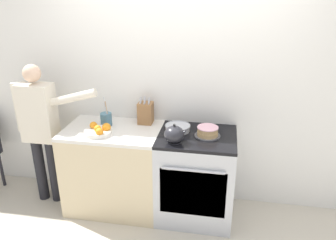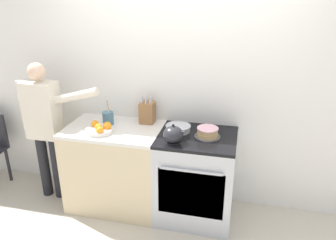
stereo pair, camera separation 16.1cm
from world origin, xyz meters
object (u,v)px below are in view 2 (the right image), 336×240
Objects in this scene: mixing_bowl at (178,128)px; utensil_crock at (108,118)px; fruit_bowl at (100,129)px; tea_kettle at (173,135)px; person_baker at (45,121)px; stove_range at (196,177)px; layer_cake at (208,133)px; knife_block at (147,112)px.

utensil_crock is (-0.74, 0.01, 0.04)m from mixing_bowl.
fruit_bowl is at bearing -88.59° from utensil_crock.
tea_kettle is at bearing -19.88° from utensil_crock.
stove_range is at bearing -1.63° from person_baker.
person_baker is (-1.41, -0.10, -0.02)m from mixing_bowl.
utensil_crock is at bearing 175.21° from layer_cake.
tea_kettle is at bearing -136.26° from stove_range.
knife_block is at bearing 10.48° from person_baker.
tea_kettle reaches higher than fruit_bowl.
tea_kettle is (-0.19, -0.18, 0.53)m from stove_range.
person_baker reaches higher than utensil_crock.
layer_cake is 0.99× the size of mixing_bowl.
person_baker is (-1.42, 0.16, -0.07)m from tea_kettle.
utensil_crock reaches higher than layer_cake.
layer_cake is at bearing 32.45° from tea_kettle.
utensil_crock is at bearing 174.77° from stove_range.
person_baker is at bearing -179.23° from layer_cake.
layer_cake is at bearing -18.53° from knife_block.
tea_kettle is 0.90× the size of mixing_bowl.
person_baker reaches higher than fruit_bowl.
mixing_bowl is at bearing -1.11° from utensil_crock.
utensil_crock is at bearing 6.80° from person_baker.
utensil_crock reaches higher than tea_kettle.
stove_range is at bearing -19.66° from mixing_bowl.
mixing_bowl reaches higher than stove_range.
utensil_crock reaches higher than mixing_bowl.
fruit_bowl is (-1.03, -0.13, -0.01)m from layer_cake.
stove_range is 0.53m from mixing_bowl.
layer_cake is (0.10, -0.00, 0.49)m from stove_range.
layer_cake is 0.93× the size of fruit_bowl.
tea_kettle is 0.15× the size of person_baker.
stove_range is 3.64× the size of layer_cake.
fruit_bowl is 0.69m from person_baker.
stove_range is 0.59m from tea_kettle.
fruit_bowl is 0.17× the size of person_baker.
person_baker reaches higher than layer_cake.
knife_block reaches higher than tea_kettle.
stove_range is 2.87× the size of utensil_crock.
person_baker reaches higher than stove_range.
utensil_crock is 1.18× the size of fruit_bowl.
utensil_crock reaches higher than knife_block.
utensil_crock reaches higher than stove_range.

